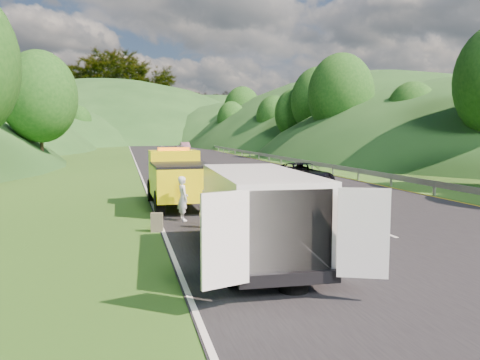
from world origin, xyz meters
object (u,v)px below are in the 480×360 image
object	(u,v)px
woman	(183,221)
suitcase	(157,222)
passing_suv	(302,187)
child	(204,229)
worker	(291,261)
spare_tire	(294,292)
tow_truck	(177,178)
white_van	(257,211)

from	to	relation	value
woman	suitcase	size ratio (longest dim) A/B	2.61
woman	passing_suv	distance (m)	12.00
woman	passing_suv	xyz separation A→B (m)	(8.12, 8.83, 0.00)
suitcase	passing_suv	size ratio (longest dim) A/B	0.12
woman	child	xyz separation A→B (m)	(0.52, -1.53, 0.00)
woman	worker	size ratio (longest dim) A/B	0.86
child	suitcase	size ratio (longest dim) A/B	1.45
child	spare_tire	xyz separation A→B (m)	(0.74, -6.57, 0.00)
tow_truck	spare_tire	world-z (taller)	tow_truck
white_van	child	bearing A→B (deg)	101.09
tow_truck	white_van	bearing A→B (deg)	-84.75
woman	passing_suv	bearing A→B (deg)	-51.88
tow_truck	suitcase	xyz separation A→B (m)	(-1.22, -4.96, -0.93)
suitcase	spare_tire	size ratio (longest dim) A/B	1.01
suitcase	passing_suv	xyz separation A→B (m)	(9.18, 10.46, -0.31)
tow_truck	white_van	size ratio (longest dim) A/B	0.90
white_van	woman	world-z (taller)	white_van
child	worker	xyz separation A→B (m)	(1.49, -4.40, 0.00)
child	suitcase	xyz separation A→B (m)	(-1.58, -0.09, 0.31)
child	spare_tire	bearing A→B (deg)	-36.34
spare_tire	suitcase	bearing A→B (deg)	109.74
tow_truck	worker	xyz separation A→B (m)	(1.85, -9.27, -1.24)
woman	child	bearing A→B (deg)	-170.35
woman	worker	distance (m)	6.26
worker	passing_suv	distance (m)	15.98
worker	suitcase	size ratio (longest dim) A/B	3.04
white_van	worker	distance (m)	1.58
tow_truck	suitcase	world-z (taller)	tow_truck
passing_suv	woman	bearing A→B (deg)	-136.29
tow_truck	worker	size ratio (longest dim) A/B	3.13
white_van	worker	size ratio (longest dim) A/B	3.47
suitcase	passing_suv	bearing A→B (deg)	48.72
passing_suv	white_van	bearing A→B (deg)	-119.25
suitcase	tow_truck	bearing A→B (deg)	76.17
child	white_van	bearing A→B (deg)	-34.56
woman	spare_tire	xyz separation A→B (m)	(1.27, -8.10, 0.00)
suitcase	woman	bearing A→B (deg)	56.90
tow_truck	woman	bearing A→B (deg)	-93.66
white_van	child	world-z (taller)	white_van
white_van	suitcase	xyz separation A→B (m)	(-2.20, 4.15, -0.99)
tow_truck	suitcase	size ratio (longest dim) A/B	9.51
tow_truck	worker	bearing A→B (deg)	-79.59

